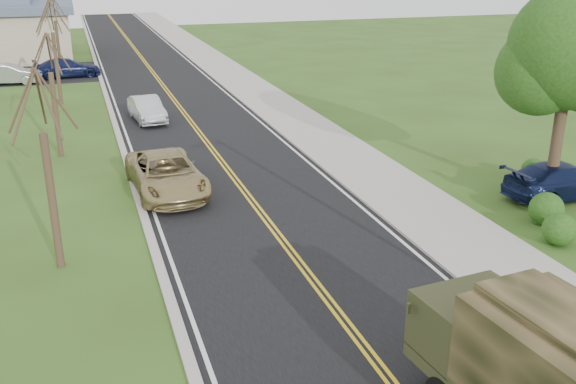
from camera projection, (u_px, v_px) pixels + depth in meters
name	position (u px, v px, depth m)	size (l,w,h in m)	color
road	(159.00, 81.00, 48.38)	(8.00, 120.00, 0.01)	black
curb_right	(213.00, 77.00, 49.59)	(0.30, 120.00, 0.12)	#9E998E
sidewalk_right	(235.00, 76.00, 50.11)	(3.20, 120.00, 0.10)	#9E998E
curb_left	(102.00, 83.00, 47.14)	(0.30, 120.00, 0.10)	#9E998E
leafy_tree	(570.00, 57.00, 23.03)	(4.83, 4.50, 8.10)	#38281C
bare_tree_a	(50.00, 186.00, 18.72)	(1.93, 2.26, 6.08)	#38281C
bare_tree_b	(55.00, 105.00, 29.44)	(1.83, 2.14, 5.73)	#38281C
bare_tree_c	(56.00, 60.00, 40.02)	(2.04, 2.39, 6.42)	#38281C
bare_tree_d	(58.00, 40.00, 50.77)	(1.88, 2.20, 5.91)	#38281C
suv_champagne	(166.00, 174.00, 25.46)	(2.58, 5.60, 1.56)	tan
sedan_silver	(147.00, 109.00, 36.44)	(1.46, 4.18, 1.38)	silver
pickup_navy	(562.00, 180.00, 24.95)	(1.98, 4.88, 1.42)	#10183B
lot_car_silver	(9.00, 74.00, 46.79)	(1.56, 4.49, 1.48)	#ABABAF
lot_car_navy	(67.00, 68.00, 49.46)	(2.01, 4.95, 1.44)	#10173C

